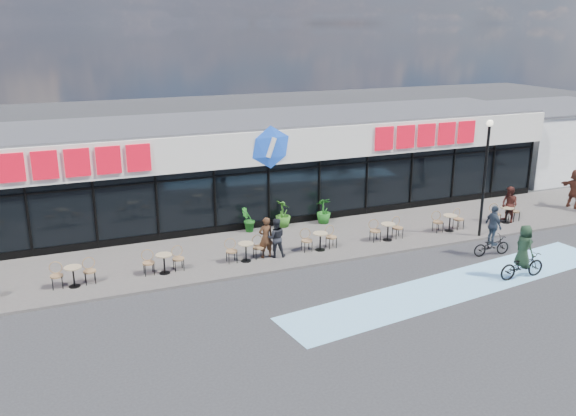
{
  "coord_description": "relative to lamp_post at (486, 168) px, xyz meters",
  "views": [
    {
      "loc": [
        -9.14,
        -17.72,
        8.94
      ],
      "look_at": [
        -0.49,
        3.5,
        1.99
      ],
      "focal_mm": 38.0,
      "sensor_mm": 36.0,
      "label": 1
    }
  ],
  "objects": [
    {
      "name": "ground",
      "position": [
        -8.01,
        -2.3,
        -3.11
      ],
      "size": [
        120.0,
        120.0,
        0.0
      ],
      "primitive_type": "plane",
      "color": "#28282B",
      "rests_on": "ground"
    },
    {
      "name": "sidewalk",
      "position": [
        -8.01,
        2.2,
        -3.06
      ],
      "size": [
        44.0,
        5.0,
        0.1
      ],
      "primitive_type": "cube",
      "color": "#55504B",
      "rests_on": "ground"
    },
    {
      "name": "bike_lane",
      "position": [
        -4.01,
        -3.8,
        -3.11
      ],
      "size": [
        14.17,
        4.13,
        0.01
      ],
      "primitive_type": "cube",
      "rotation": [
        0.0,
        0.0,
        0.14
      ],
      "color": "#80C3F2",
      "rests_on": "ground"
    },
    {
      "name": "building",
      "position": [
        -8.01,
        7.63,
        -0.77
      ],
      "size": [
        30.6,
        6.57,
        4.75
      ],
      "color": "black",
      "rests_on": "ground"
    },
    {
      "name": "neighbour_building",
      "position": [
        12.49,
        8.7,
        -1.05
      ],
      "size": [
        9.2,
        7.2,
        4.11
      ],
      "color": "white",
      "rests_on": "ground"
    },
    {
      "name": "lamp_post",
      "position": [
        0.0,
        0.0,
        0.0
      ],
      "size": [
        0.28,
        0.28,
        5.06
      ],
      "color": "black",
      "rests_on": "sidewalk"
    },
    {
      "name": "bistro_set_1",
      "position": [
        -16.67,
        1.1,
        -2.56
      ],
      "size": [
        1.54,
        0.62,
        0.9
      ],
      "color": "tan",
      "rests_on": "sidewalk"
    },
    {
      "name": "bistro_set_2",
      "position": [
        -13.51,
        1.1,
        -2.56
      ],
      "size": [
        1.54,
        0.62,
        0.9
      ],
      "color": "tan",
      "rests_on": "sidewalk"
    },
    {
      "name": "bistro_set_3",
      "position": [
        -10.34,
        1.1,
        -2.56
      ],
      "size": [
        1.54,
        0.62,
        0.9
      ],
      "color": "tan",
      "rests_on": "sidewalk"
    },
    {
      "name": "bistro_set_4",
      "position": [
        -7.17,
        1.1,
        -2.56
      ],
      "size": [
        1.54,
        0.62,
        0.9
      ],
      "color": "tan",
      "rests_on": "sidewalk"
    },
    {
      "name": "bistro_set_5",
      "position": [
        -4.0,
        1.1,
        -2.56
      ],
      "size": [
        1.54,
        0.62,
        0.9
      ],
      "color": "tan",
      "rests_on": "sidewalk"
    },
    {
      "name": "bistro_set_6",
      "position": [
        -0.84,
        1.1,
        -2.56
      ],
      "size": [
        1.54,
        0.62,
        0.9
      ],
      "color": "tan",
      "rests_on": "sidewalk"
    },
    {
      "name": "bistro_set_7",
      "position": [
        2.33,
        1.1,
        -2.56
      ],
      "size": [
        1.54,
        0.62,
        0.9
      ],
      "color": "tan",
      "rests_on": "sidewalk"
    },
    {
      "name": "potted_plant_left",
      "position": [
        -9.15,
        4.28,
        -2.45
      ],
      "size": [
        0.72,
        0.64,
        1.12
      ],
      "primitive_type": "imported",
      "rotation": [
        0.0,
        0.0,
        3.41
      ],
      "color": "#195A19",
      "rests_on": "sidewalk"
    },
    {
      "name": "potted_plant_mid",
      "position": [
        -7.45,
        4.37,
        -2.39
      ],
      "size": [
        0.86,
        0.86,
        1.24
      ],
      "primitive_type": "imported",
      "rotation": [
        0.0,
        0.0,
        1.86
      ],
      "color": "#2F681D",
      "rests_on": "sidewalk"
    },
    {
      "name": "potted_plant_right",
      "position": [
        -5.52,
        4.16,
        -2.41
      ],
      "size": [
        0.69,
        0.69,
        1.19
      ],
      "primitive_type": "imported",
      "rotation": [
        0.0,
        0.0,
        3.18
      ],
      "color": "#1D601B",
      "rests_on": "sidewalk"
    },
    {
      "name": "patron_left",
      "position": [
        -9.48,
        1.1,
        -2.19
      ],
      "size": [
        0.63,
        0.44,
        1.65
      ],
      "primitive_type": "imported",
      "rotation": [
        0.0,
        0.0,
        3.22
      ],
      "color": "#412717",
      "rests_on": "sidewalk"
    },
    {
      "name": "patron_right",
      "position": [
        -9.1,
        1.02,
        -2.22
      ],
      "size": [
        0.89,
        0.77,
        1.58
      ],
      "primitive_type": "imported",
      "rotation": [
        0.0,
        0.0,
        2.9
      ],
      "color": "black",
      "rests_on": "sidewalk"
    },
    {
      "name": "pedestrian_a",
      "position": [
        2.5,
        1.06,
        -2.17
      ],
      "size": [
        0.73,
        0.89,
        1.68
      ],
      "primitive_type": "imported",
      "rotation": [
        0.0,
        0.0,
        -1.44
      ],
      "color": "#411B17",
      "rests_on": "sidewalk"
    },
    {
      "name": "pedestrian_b",
      "position": [
        7.14,
        1.68,
        -2.03
      ],
      "size": [
        0.84,
        1.88,
        1.96
      ],
      "primitive_type": "imported",
      "rotation": [
        0.0,
        0.0,
        1.72
      ],
      "color": "#4E261C",
      "rests_on": "sidewalk"
    },
    {
      "name": "cyclist_a",
      "position": [
        -1.46,
        -4.14,
        -2.36
      ],
      "size": [
        1.89,
        0.78,
        2.04
      ],
      "color": "black",
      "rests_on": "ground"
    },
    {
      "name": "cyclist_b",
      "position": [
        -0.94,
        -1.89,
        -2.3
      ],
      "size": [
        1.63,
        0.99,
        2.09
      ],
      "color": "black",
      "rests_on": "ground"
    }
  ]
}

